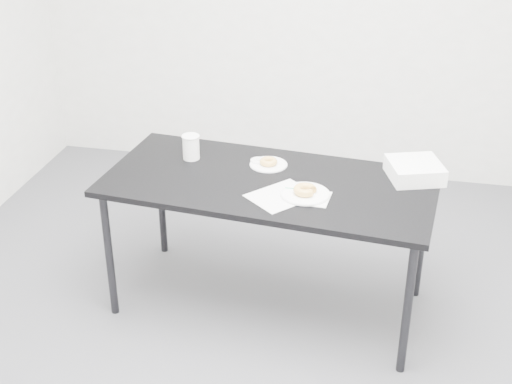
% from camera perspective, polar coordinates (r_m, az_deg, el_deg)
% --- Properties ---
extents(floor, '(4.00, 4.00, 0.00)m').
position_cam_1_polar(floor, '(3.95, -0.76, -10.36)').
color(floor, '#46464B').
rests_on(floor, ground).
extents(table, '(1.77, 0.96, 0.78)m').
position_cam_1_polar(table, '(3.71, 1.05, 0.11)').
color(table, black).
rests_on(table, floor).
extents(scorecard, '(0.38, 0.39, 0.00)m').
position_cam_1_polar(scorecard, '(3.53, 2.05, -0.30)').
color(scorecard, silver).
rests_on(scorecard, table).
extents(logo_patch, '(0.07, 0.07, 0.00)m').
position_cam_1_polar(logo_patch, '(3.59, 3.67, 0.20)').
color(logo_patch, green).
rests_on(logo_patch, scorecard).
extents(pen, '(0.14, 0.01, 0.01)m').
position_cam_1_polar(pen, '(3.58, 3.32, 0.22)').
color(pen, '#0C864F').
rests_on(pen, scorecard).
extents(napkin, '(0.19, 0.19, 0.00)m').
position_cam_1_polar(napkin, '(3.52, 4.49, -0.46)').
color(napkin, silver).
rests_on(napkin, table).
extents(plate_near, '(0.25, 0.25, 0.01)m').
position_cam_1_polar(plate_near, '(3.54, 3.94, -0.15)').
color(plate_near, white).
rests_on(plate_near, napkin).
extents(donut_near, '(0.14, 0.14, 0.04)m').
position_cam_1_polar(donut_near, '(3.53, 3.95, 0.17)').
color(donut_near, gold).
rests_on(donut_near, plate_near).
extents(plate_far, '(0.20, 0.20, 0.01)m').
position_cam_1_polar(plate_far, '(3.84, 1.01, 2.20)').
color(plate_far, white).
rests_on(plate_far, table).
extents(donut_far, '(0.11, 0.11, 0.03)m').
position_cam_1_polar(donut_far, '(3.84, 1.01, 2.45)').
color(donut_far, gold).
rests_on(donut_far, plate_far).
extents(coffee_cup, '(0.09, 0.09, 0.14)m').
position_cam_1_polar(coffee_cup, '(3.91, -5.22, 3.60)').
color(coffee_cup, white).
rests_on(coffee_cup, table).
extents(cup_lid, '(0.09, 0.09, 0.01)m').
position_cam_1_polar(cup_lid, '(3.88, 0.21, 2.49)').
color(cup_lid, silver).
rests_on(cup_lid, table).
extents(bakery_box, '(0.33, 0.33, 0.09)m').
position_cam_1_polar(bakery_box, '(3.78, 12.58, 1.71)').
color(bakery_box, white).
rests_on(bakery_box, table).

